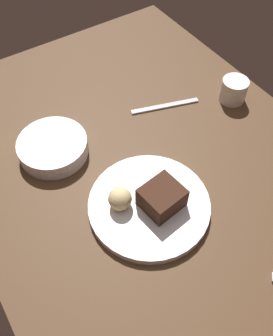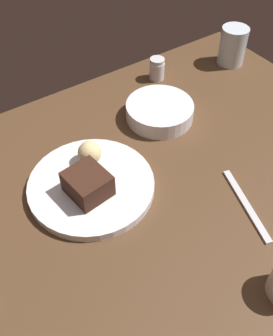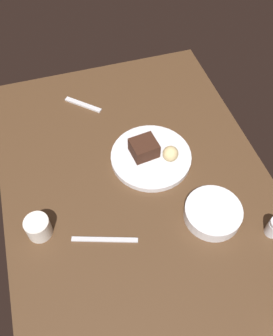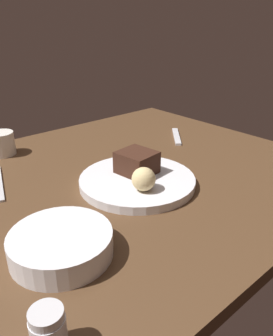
{
  "view_description": "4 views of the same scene",
  "coord_description": "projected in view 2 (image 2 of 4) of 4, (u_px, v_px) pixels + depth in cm",
  "views": [
    {
      "loc": [
        -41.73,
        32.22,
        72.88
      ],
      "look_at": [
        -0.95,
        5.4,
        7.81
      ],
      "focal_mm": 39.09,
      "sensor_mm": 36.0,
      "label": 1
    },
    {
      "loc": [
        -30.12,
        -41.51,
        66.19
      ],
      "look_at": [
        0.63,
        3.72,
        6.81
      ],
      "focal_mm": 41.16,
      "sensor_mm": 36.0,
      "label": 2
    },
    {
      "loc": [
        58.49,
        -18.18,
        97.27
      ],
      "look_at": [
        -2.41,
        0.22,
        8.71
      ],
      "focal_mm": 37.91,
      "sensor_mm": 36.0,
      "label": 3
    },
    {
      "loc": [
        37.03,
        59.03,
        38.9
      ],
      "look_at": [
        -7.96,
        7.6,
        7.61
      ],
      "focal_mm": 35.83,
      "sensor_mm": 36.0,
      "label": 4
    }
  ],
  "objects": [
    {
      "name": "dining_table",
      "position": [
        144.0,
        197.0,
        0.82
      ],
      "size": [
        120.0,
        84.0,
        3.0
      ],
      "primitive_type": "cube",
      "color": "#4C331E",
      "rests_on": "ground"
    },
    {
      "name": "dessert_plate",
      "position": [
        91.0,
        185.0,
        0.81
      ],
      "size": [
        26.67,
        26.67,
        1.91
      ],
      "primitive_type": "cylinder",
      "color": "silver",
      "rests_on": "dining_table"
    },
    {
      "name": "chocolate_cake_slice",
      "position": [
        88.0,
        184.0,
        0.77
      ],
      "size": [
        8.58,
        9.15,
        5.21
      ],
      "primitive_type": "cube",
      "rotation": [
        0.0,
        0.0,
        1.7
      ],
      "color": "#381E14",
      "rests_on": "dessert_plate"
    },
    {
      "name": "bread_roll",
      "position": [
        90.0,
        153.0,
        0.83
      ],
      "size": [
        5.12,
        5.12,
        5.12
      ],
      "primitive_type": "sphere",
      "color": "#DBC184",
      "rests_on": "dessert_plate"
    },
    {
      "name": "salt_shaker",
      "position": [
        157.0,
        69.0,
        1.07
      ],
      "size": [
        4.24,
        4.24,
        6.21
      ],
      "color": "silver",
      "rests_on": "dining_table"
    },
    {
      "name": "water_glass",
      "position": [
        233.0,
        46.0,
        1.11
      ],
      "size": [
        7.7,
        7.7,
        10.82
      ],
      "primitive_type": "cylinder",
      "color": "silver",
      "rests_on": "dining_table"
    },
    {
      "name": "side_bowl",
      "position": [
        160.0,
        111.0,
        0.96
      ],
      "size": [
        16.86,
        16.86,
        4.16
      ],
      "primitive_type": "cylinder",
      "color": "silver",
      "rests_on": "dining_table"
    },
    {
      "name": "butter_knife",
      "position": [
        246.0,
        205.0,
        0.79
      ],
      "size": [
        7.2,
        18.5,
        0.5
      ],
      "primitive_type": "cube",
      "rotation": [
        0.0,
        0.0,
        1.26
      ],
      "color": "silver",
      "rests_on": "dining_table"
    }
  ]
}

